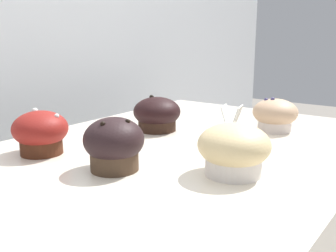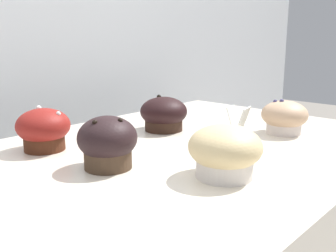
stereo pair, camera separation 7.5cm
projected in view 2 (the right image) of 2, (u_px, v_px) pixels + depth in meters
wall_back at (15, 119)px, 1.14m from camera, size 3.20×0.10×1.80m
muffin_front_center at (44, 129)px, 0.74m from camera, size 0.10×0.10×0.08m
muffin_back_left at (164, 114)px, 0.89m from camera, size 0.11×0.11×0.08m
muffin_back_right at (108, 143)px, 0.64m from camera, size 0.10×0.10×0.09m
muffin_front_left at (225, 151)px, 0.60m from camera, size 0.11×0.11×0.08m
muffin_front_right at (284, 117)px, 0.86m from camera, size 0.10×0.10×0.08m
price_card at (238, 120)px, 0.86m from camera, size 0.06×0.05×0.06m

